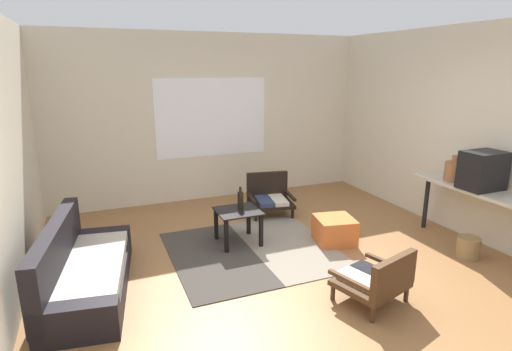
% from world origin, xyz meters
% --- Properties ---
extents(ground_plane, '(7.80, 7.80, 0.00)m').
position_xyz_m(ground_plane, '(0.00, 0.00, 0.00)').
color(ground_plane, olive).
extents(far_wall_with_window, '(5.60, 0.13, 2.70)m').
position_xyz_m(far_wall_with_window, '(0.00, 3.06, 1.35)').
color(far_wall_with_window, beige).
rests_on(far_wall_with_window, ground).
extents(side_wall_right, '(0.12, 6.60, 2.70)m').
position_xyz_m(side_wall_right, '(2.66, 0.30, 1.35)').
color(side_wall_right, beige).
rests_on(side_wall_right, ground).
extents(area_rug, '(1.93, 1.85, 0.01)m').
position_xyz_m(area_rug, '(-0.18, 0.77, 0.01)').
color(area_rug, '#38332D').
rests_on(area_rug, ground).
extents(couch, '(0.94, 1.84, 0.73)m').
position_xyz_m(couch, '(-2.07, 0.53, 0.22)').
color(couch, black).
rests_on(couch, ground).
extents(coffee_table, '(0.53, 0.50, 0.44)m').
position_xyz_m(coffee_table, '(-0.26, 1.05, 0.34)').
color(coffee_table, black).
rests_on(coffee_table, ground).
extents(armchair_by_window, '(0.72, 0.63, 0.61)m').
position_xyz_m(armchair_by_window, '(0.55, 1.90, 0.28)').
color(armchair_by_window, black).
rests_on(armchair_by_window, ground).
extents(armchair_striped_foreground, '(0.74, 0.69, 0.54)m').
position_xyz_m(armchair_striped_foreground, '(0.47, -0.73, 0.26)').
color(armchair_striped_foreground, '#472D19').
rests_on(armchair_striped_foreground, ground).
extents(ottoman_orange, '(0.54, 0.54, 0.33)m').
position_xyz_m(ottoman_orange, '(0.88, 0.61, 0.16)').
color(ottoman_orange, '#D1662D').
rests_on(ottoman_orange, ground).
extents(console_shelf, '(0.43, 1.56, 0.78)m').
position_xyz_m(console_shelf, '(2.32, -0.16, 0.70)').
color(console_shelf, '#B2AD9E').
rests_on(console_shelf, ground).
extents(crt_television, '(0.47, 0.34, 0.45)m').
position_xyz_m(crt_television, '(2.31, -0.22, 1.00)').
color(crt_television, black).
rests_on(crt_television, console_shelf).
extents(clay_vase, '(0.25, 0.25, 0.32)m').
position_xyz_m(clay_vase, '(2.32, 0.16, 0.91)').
color(clay_vase, '#935B38').
rests_on(clay_vase, console_shelf).
extents(glass_bottle, '(0.08, 0.08, 0.28)m').
position_xyz_m(glass_bottle, '(-0.20, 1.11, 0.56)').
color(glass_bottle, black).
rests_on(glass_bottle, coffee_table).
extents(wicker_basket, '(0.26, 0.26, 0.25)m').
position_xyz_m(wicker_basket, '(2.09, -0.35, 0.13)').
color(wicker_basket, olive).
rests_on(wicker_basket, ground).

